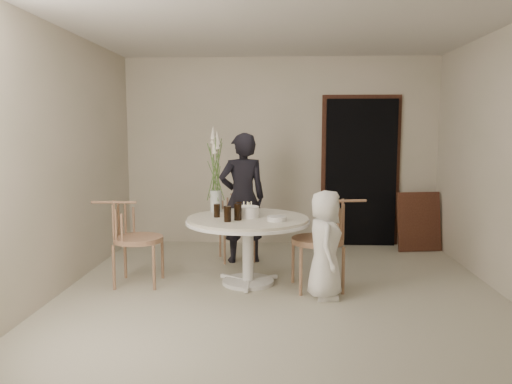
{
  "coord_description": "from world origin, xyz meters",
  "views": [
    {
      "loc": [
        -0.01,
        -5.01,
        1.66
      ],
      "look_at": [
        -0.27,
        0.3,
        1.0
      ],
      "focal_mm": 35.0,
      "sensor_mm": 36.0,
      "label": 1
    }
  ],
  "objects_px": {
    "boy": "(325,245)",
    "birthday_cake": "(247,212)",
    "table": "(248,228)",
    "flower_vase": "(216,171)",
    "chair_far": "(235,218)",
    "girl": "(242,198)",
    "chair_left": "(126,230)",
    "chair_right": "(330,231)"
  },
  "relations": [
    {
      "from": "chair_right",
      "to": "boy",
      "type": "height_order",
      "value": "boy"
    },
    {
      "from": "chair_left",
      "to": "birthday_cake",
      "type": "relative_size",
      "value": 3.72
    },
    {
      "from": "table",
      "to": "flower_vase",
      "type": "xyz_separation_m",
      "value": [
        -0.39,
        0.35,
        0.58
      ]
    },
    {
      "from": "chair_right",
      "to": "girl",
      "type": "distance_m",
      "value": 1.45
    },
    {
      "from": "chair_right",
      "to": "boy",
      "type": "relative_size",
      "value": 0.88
    },
    {
      "from": "flower_vase",
      "to": "boy",
      "type": "bearing_deg",
      "value": -33.34
    },
    {
      "from": "chair_left",
      "to": "chair_right",
      "type": "bearing_deg",
      "value": -92.41
    },
    {
      "from": "chair_right",
      "to": "chair_left",
      "type": "distance_m",
      "value": 2.18
    },
    {
      "from": "table",
      "to": "chair_right",
      "type": "distance_m",
      "value": 0.88
    },
    {
      "from": "chair_left",
      "to": "birthday_cake",
      "type": "distance_m",
      "value": 1.32
    },
    {
      "from": "chair_far",
      "to": "flower_vase",
      "type": "distance_m",
      "value": 1.02
    },
    {
      "from": "chair_far",
      "to": "chair_left",
      "type": "relative_size",
      "value": 0.89
    },
    {
      "from": "chair_left",
      "to": "boy",
      "type": "relative_size",
      "value": 0.85
    },
    {
      "from": "girl",
      "to": "chair_right",
      "type": "bearing_deg",
      "value": 117.07
    },
    {
      "from": "chair_left",
      "to": "table",
      "type": "bearing_deg",
      "value": -88.33
    },
    {
      "from": "chair_far",
      "to": "chair_left",
      "type": "distance_m",
      "value": 1.59
    },
    {
      "from": "chair_far",
      "to": "boy",
      "type": "height_order",
      "value": "boy"
    },
    {
      "from": "table",
      "to": "flower_vase",
      "type": "relative_size",
      "value": 1.35
    },
    {
      "from": "chair_right",
      "to": "girl",
      "type": "xyz_separation_m",
      "value": [
        -1.0,
        1.03,
        0.2
      ]
    },
    {
      "from": "boy",
      "to": "birthday_cake",
      "type": "xyz_separation_m",
      "value": [
        -0.8,
        0.44,
        0.25
      ]
    },
    {
      "from": "chair_far",
      "to": "table",
      "type": "bearing_deg",
      "value": -93.12
    },
    {
      "from": "girl",
      "to": "boy",
      "type": "xyz_separation_m",
      "value": [
        0.92,
        -1.35,
        -0.27
      ]
    },
    {
      "from": "table",
      "to": "chair_far",
      "type": "height_order",
      "value": "chair_far"
    },
    {
      "from": "chair_far",
      "to": "birthday_cake",
      "type": "distance_m",
      "value": 1.15
    },
    {
      "from": "chair_left",
      "to": "flower_vase",
      "type": "height_order",
      "value": "flower_vase"
    },
    {
      "from": "chair_far",
      "to": "girl",
      "type": "bearing_deg",
      "value": -74.34
    },
    {
      "from": "birthday_cake",
      "to": "flower_vase",
      "type": "xyz_separation_m",
      "value": [
        -0.38,
        0.34,
        0.41
      ]
    },
    {
      "from": "boy",
      "to": "flower_vase",
      "type": "height_order",
      "value": "flower_vase"
    },
    {
      "from": "chair_far",
      "to": "birthday_cake",
      "type": "bearing_deg",
      "value": -93.33
    },
    {
      "from": "chair_right",
      "to": "chair_left",
      "type": "height_order",
      "value": "chair_right"
    },
    {
      "from": "chair_far",
      "to": "flower_vase",
      "type": "xyz_separation_m",
      "value": [
        -0.15,
        -0.76,
        0.67
      ]
    },
    {
      "from": "birthday_cake",
      "to": "flower_vase",
      "type": "relative_size",
      "value": 0.25
    },
    {
      "from": "chair_left",
      "to": "boy",
      "type": "height_order",
      "value": "boy"
    },
    {
      "from": "chair_right",
      "to": "flower_vase",
      "type": "relative_size",
      "value": 0.97
    },
    {
      "from": "boy",
      "to": "birthday_cake",
      "type": "distance_m",
      "value": 0.94
    },
    {
      "from": "table",
      "to": "chair_right",
      "type": "height_order",
      "value": "chair_right"
    },
    {
      "from": "girl",
      "to": "chair_far",
      "type": "bearing_deg",
      "value": -76.07
    },
    {
      "from": "chair_left",
      "to": "birthday_cake",
      "type": "xyz_separation_m",
      "value": [
        1.3,
        0.08,
        0.2
      ]
    },
    {
      "from": "girl",
      "to": "birthday_cake",
      "type": "xyz_separation_m",
      "value": [
        0.12,
        -0.91,
        -0.02
      ]
    },
    {
      "from": "chair_left",
      "to": "chair_far",
      "type": "bearing_deg",
      "value": -43.66
    },
    {
      "from": "chair_far",
      "to": "girl",
      "type": "xyz_separation_m",
      "value": [
        0.11,
        -0.19,
        0.29
      ]
    },
    {
      "from": "table",
      "to": "girl",
      "type": "height_order",
      "value": "girl"
    }
  ]
}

